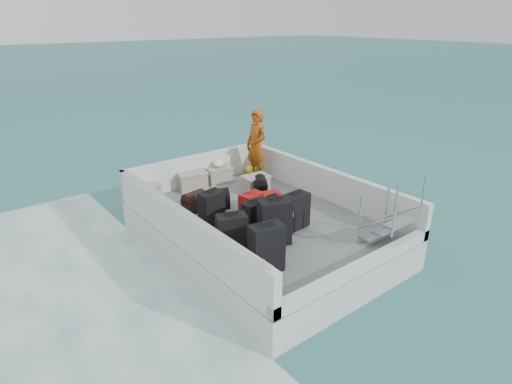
% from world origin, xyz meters
% --- Properties ---
extents(ground, '(160.00, 160.00, 0.00)m').
position_xyz_m(ground, '(0.00, 0.00, 0.00)').
color(ground, '#1B615D').
rests_on(ground, ground).
extents(ferry_hull, '(3.60, 5.00, 0.60)m').
position_xyz_m(ferry_hull, '(0.00, 0.00, 0.30)').
color(ferry_hull, silver).
rests_on(ferry_hull, ground).
extents(deck, '(3.30, 4.70, 0.02)m').
position_xyz_m(deck, '(0.00, 0.00, 0.61)').
color(deck, slate).
rests_on(deck, ferry_hull).
extents(deck_fittings, '(3.60, 5.00, 0.90)m').
position_xyz_m(deck_fittings, '(0.35, -0.32, 0.99)').
color(deck_fittings, silver).
rests_on(deck_fittings, deck).
extents(suitcase_0, '(0.56, 0.39, 0.79)m').
position_xyz_m(suitcase_0, '(-1.09, -1.50, 1.01)').
color(suitcase_0, black).
rests_on(suitcase_0, deck).
extents(suitcase_1, '(0.55, 0.43, 0.72)m').
position_xyz_m(suitcase_1, '(-1.22, -0.77, 0.98)').
color(suitcase_1, black).
rests_on(suitcase_1, deck).
extents(suitcase_2, '(0.49, 0.33, 0.66)m').
position_xyz_m(suitcase_2, '(-0.87, 0.39, 0.95)').
color(suitcase_2, black).
rests_on(suitcase_2, deck).
extents(suitcase_3, '(0.62, 0.49, 0.82)m').
position_xyz_m(suitcase_3, '(-0.44, -0.92, 1.03)').
color(suitcase_3, black).
rests_on(suitcase_3, deck).
extents(suitcase_4, '(0.44, 0.28, 0.62)m').
position_xyz_m(suitcase_4, '(-0.47, -0.41, 0.93)').
color(suitcase_4, black).
rests_on(suitcase_4, deck).
extents(suitcase_5, '(0.46, 0.32, 0.59)m').
position_xyz_m(suitcase_5, '(-0.23, -0.01, 0.92)').
color(suitcase_5, '#9E170C').
rests_on(suitcase_5, deck).
extents(suitcase_6, '(0.52, 0.33, 0.68)m').
position_xyz_m(suitcase_6, '(0.26, -0.70, 0.96)').
color(suitcase_6, black).
rests_on(suitcase_6, deck).
extents(suitcase_7, '(0.39, 0.23, 0.55)m').
position_xyz_m(suitcase_7, '(0.02, -0.30, 0.89)').
color(suitcase_7, black).
rests_on(suitcase_7, deck).
extents(suitcase_8, '(0.99, 0.80, 0.34)m').
position_xyz_m(suitcase_8, '(0.22, 0.20, 0.79)').
color(suitcase_8, '#9E170C').
rests_on(suitcase_8, deck).
extents(duffel_0, '(0.51, 0.38, 0.32)m').
position_xyz_m(duffel_0, '(-0.82, 1.14, 0.78)').
color(duffel_0, black).
rests_on(duffel_0, deck).
extents(duffel_1, '(0.52, 0.44, 0.32)m').
position_xyz_m(duffel_1, '(-0.36, 0.95, 0.78)').
color(duffel_1, black).
rests_on(duffel_1, deck).
extents(duffel_2, '(0.49, 0.52, 0.32)m').
position_xyz_m(duffel_2, '(0.78, 0.97, 0.78)').
color(duffel_2, black).
rests_on(duffel_2, deck).
extents(crate_0, '(0.56, 0.40, 0.32)m').
position_xyz_m(crate_0, '(-1.36, 2.20, 0.78)').
color(crate_0, '#9A9686').
rests_on(crate_0, deck).
extents(crate_1, '(0.70, 0.55, 0.37)m').
position_xyz_m(crate_1, '(-0.24, 2.20, 0.81)').
color(crate_1, '#9A9686').
rests_on(crate_1, deck).
extents(crate_2, '(0.62, 0.47, 0.34)m').
position_xyz_m(crate_2, '(0.49, 2.20, 0.79)').
color(crate_2, '#9A9686').
rests_on(crate_2, deck).
extents(crate_3, '(0.58, 0.43, 0.33)m').
position_xyz_m(crate_3, '(0.83, 1.21, 0.79)').
color(crate_3, '#9A9686').
rests_on(crate_3, deck).
extents(yellow_bag, '(0.28, 0.26, 0.22)m').
position_xyz_m(yellow_bag, '(1.45, 2.20, 0.73)').
color(yellow_bag, yellow).
rests_on(yellow_bag, deck).
extents(white_bag, '(0.24, 0.24, 0.18)m').
position_xyz_m(white_bag, '(0.49, 2.20, 1.05)').
color(white_bag, white).
rests_on(white_bag, crate_2).
extents(passenger, '(0.43, 0.64, 1.69)m').
position_xyz_m(passenger, '(1.30, 1.79, 1.46)').
color(passenger, orange).
rests_on(passenger, deck).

